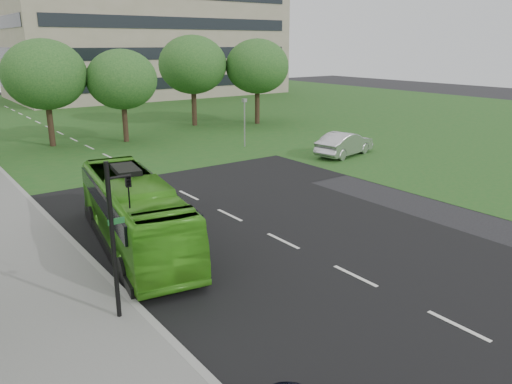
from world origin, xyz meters
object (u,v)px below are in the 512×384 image
(office_building, at_px, (147,11))
(tree_park_e, at_px, (257,66))
(tree_park_c, at_px, (122,80))
(traffic_light, at_px, (117,230))
(tree_park_d, at_px, (193,65))
(tree_park_b, at_px, (45,75))
(bus, at_px, (134,212))
(sedan, at_px, (345,144))
(camera_pole, at_px, (245,116))

(office_building, bearing_deg, tree_park_e, -96.97)
(tree_park_c, xyz_separation_m, traffic_light, (-10.90, -26.44, -2.22))
(tree_park_d, distance_m, traffic_light, 36.46)
(tree_park_b, height_order, tree_park_d, tree_park_d)
(office_building, bearing_deg, bus, -115.43)
(sedan, bearing_deg, tree_park_d, -6.33)
(tree_park_b, distance_m, traffic_light, 28.76)
(traffic_light, bearing_deg, camera_pole, 54.52)
(tree_park_c, bearing_deg, traffic_light, -112.40)
(tree_park_e, height_order, bus, tree_park_e)
(tree_park_b, xyz_separation_m, traffic_light, (-5.45, -28.10, -2.72))
(camera_pole, bearing_deg, tree_park_b, 136.68)
(sedan, bearing_deg, office_building, -21.25)
(traffic_light, bearing_deg, tree_park_b, 86.53)
(tree_park_c, height_order, sedan, tree_park_c)
(tree_park_b, height_order, traffic_light, tree_park_b)
(tree_park_e, bearing_deg, office_building, 83.03)
(office_building, height_order, traffic_light, office_building)
(tree_park_e, xyz_separation_m, camera_pole, (-7.80, -8.90, -3.22))
(tree_park_d, height_order, camera_pole, tree_park_d)
(office_building, distance_m, tree_park_c, 40.71)
(traffic_light, bearing_deg, office_building, 71.94)
(office_building, relative_size, tree_park_d, 4.65)
(office_building, height_order, bus, office_building)
(office_building, xyz_separation_m, bus, (-27.02, -56.84, -11.07))
(tree_park_b, xyz_separation_m, tree_park_e, (19.96, -0.30, 0.10))
(bus, bearing_deg, tree_park_c, 78.15)
(tree_park_b, distance_m, bus, 23.64)
(tree_park_d, relative_size, bus, 0.84)
(tree_park_d, height_order, traffic_light, tree_park_d)
(tree_park_e, bearing_deg, bus, -135.08)
(tree_park_c, bearing_deg, tree_park_b, 162.99)
(sedan, height_order, camera_pole, camera_pole)
(office_building, distance_m, traffic_light, 69.22)
(tree_park_c, distance_m, camera_pole, 10.43)
(traffic_light, bearing_deg, sedan, 36.50)
(office_building, distance_m, sedan, 51.82)
(tree_park_c, relative_size, camera_pole, 1.98)
(tree_park_e, distance_m, camera_pole, 12.26)
(tree_park_d, bearing_deg, office_building, 72.51)
(traffic_light, distance_m, camera_pole, 25.84)
(tree_park_e, bearing_deg, tree_park_d, 154.38)
(tree_park_c, xyz_separation_m, tree_park_e, (14.51, 1.36, 0.59))
(camera_pole, bearing_deg, tree_park_d, 73.60)
(camera_pole, bearing_deg, bus, -143.51)
(tree_park_c, xyz_separation_m, sedan, (10.70, -14.46, -4.19))
(bus, xyz_separation_m, traffic_light, (-2.54, -5.00, 1.40))
(sedan, bearing_deg, tree_park_b, 32.87)
(bus, height_order, sedan, bus)
(office_building, distance_m, tree_park_d, 33.49)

